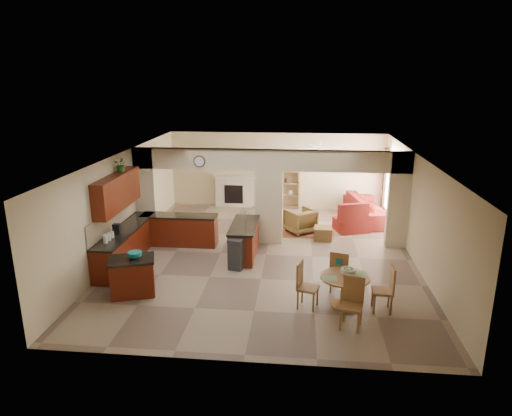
# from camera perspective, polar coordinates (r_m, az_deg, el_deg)

# --- Properties ---
(floor) EXTENTS (10.00, 10.00, 0.00)m
(floor) POSITION_cam_1_polar(r_m,az_deg,el_deg) (12.82, 1.25, -5.85)
(floor) COLOR gray
(floor) RESTS_ON ground
(ceiling) EXTENTS (10.00, 10.00, 0.00)m
(ceiling) POSITION_cam_1_polar(r_m,az_deg,el_deg) (12.05, 1.33, 6.59)
(ceiling) COLOR white
(ceiling) RESTS_ON wall_back
(wall_back) EXTENTS (8.00, 0.00, 8.00)m
(wall_back) POSITION_cam_1_polar(r_m,az_deg,el_deg) (17.21, 2.59, 4.74)
(wall_back) COLOR beige
(wall_back) RESTS_ON floor
(wall_front) EXTENTS (8.00, 0.00, 8.00)m
(wall_front) POSITION_cam_1_polar(r_m,az_deg,el_deg) (7.70, -1.65, -10.07)
(wall_front) COLOR beige
(wall_front) RESTS_ON floor
(wall_left) EXTENTS (0.00, 10.00, 10.00)m
(wall_left) POSITION_cam_1_polar(r_m,az_deg,el_deg) (13.27, -16.20, 0.64)
(wall_left) COLOR beige
(wall_left) RESTS_ON floor
(wall_right) EXTENTS (0.00, 10.00, 10.00)m
(wall_right) POSITION_cam_1_polar(r_m,az_deg,el_deg) (12.71, 19.57, -0.33)
(wall_right) COLOR beige
(wall_right) RESTS_ON floor
(partition_left_pier) EXTENTS (0.60, 0.25, 2.80)m
(partition_left_pier) POSITION_cam_1_polar(r_m,az_deg,el_deg) (14.07, -13.59, 1.70)
(partition_left_pier) COLOR beige
(partition_left_pier) RESTS_ON floor
(partition_center_pier) EXTENTS (0.80, 0.25, 2.20)m
(partition_center_pier) POSITION_cam_1_polar(r_m,az_deg,el_deg) (13.40, 1.62, 0.11)
(partition_center_pier) COLOR beige
(partition_center_pier) RESTS_ON floor
(partition_right_pier) EXTENTS (0.60, 0.25, 2.80)m
(partition_right_pier) POSITION_cam_1_polar(r_m,az_deg,el_deg) (13.58, 17.39, 0.90)
(partition_right_pier) COLOR beige
(partition_right_pier) RESTS_ON floor
(partition_header) EXTENTS (8.00, 0.25, 0.60)m
(partition_header) POSITION_cam_1_polar(r_m,az_deg,el_deg) (13.09, 1.66, 6.02)
(partition_header) COLOR beige
(partition_header) RESTS_ON partition_center_pier
(kitchen_counter) EXTENTS (2.52, 3.29, 1.48)m
(kitchen_counter) POSITION_cam_1_polar(r_m,az_deg,el_deg) (13.07, -13.26, -3.68)
(kitchen_counter) COLOR #461708
(kitchen_counter) RESTS_ON floor
(upper_cabinets) EXTENTS (0.35, 2.40, 0.90)m
(upper_cabinets) POSITION_cam_1_polar(r_m,az_deg,el_deg) (12.36, -16.96, 1.95)
(upper_cabinets) COLOR #461708
(upper_cabinets) RESTS_ON wall_left
(peninsula) EXTENTS (0.70, 1.85, 0.91)m
(peninsula) POSITION_cam_1_polar(r_m,az_deg,el_deg) (12.61, -1.50, -4.01)
(peninsula) COLOR #461708
(peninsula) RESTS_ON floor
(wall_clock) EXTENTS (0.34, 0.03, 0.34)m
(wall_clock) POSITION_cam_1_polar(r_m,az_deg,el_deg) (13.24, -7.10, 5.80)
(wall_clock) COLOR #472917
(wall_clock) RESTS_ON partition_header
(rug) EXTENTS (1.60, 1.30, 0.01)m
(rug) POSITION_cam_1_polar(r_m,az_deg,el_deg) (14.76, 6.55, -2.93)
(rug) COLOR brown
(rug) RESTS_ON floor
(fireplace) EXTENTS (1.60, 0.35, 1.20)m
(fireplace) POSITION_cam_1_polar(r_m,az_deg,el_deg) (17.38, -2.75, 2.20)
(fireplace) COLOR beige
(fireplace) RESTS_ON floor
(shelving_unit) EXTENTS (1.00, 0.32, 1.80)m
(shelving_unit) POSITION_cam_1_polar(r_m,az_deg,el_deg) (17.13, 3.71, 2.95)
(shelving_unit) COLOR olive
(shelving_unit) RESTS_ON floor
(window_a) EXTENTS (0.02, 0.90, 1.90)m
(window_a) POSITION_cam_1_polar(r_m,az_deg,el_deg) (14.92, 17.39, 1.43)
(window_a) COLOR white
(window_a) RESTS_ON wall_right
(window_b) EXTENTS (0.02, 0.90, 1.90)m
(window_b) POSITION_cam_1_polar(r_m,az_deg,el_deg) (16.54, 16.26, 2.92)
(window_b) COLOR white
(window_b) RESTS_ON wall_right
(glazed_door) EXTENTS (0.02, 0.70, 2.10)m
(glazed_door) POSITION_cam_1_polar(r_m,az_deg,el_deg) (15.76, 16.75, 1.69)
(glazed_door) COLOR white
(glazed_door) RESTS_ON wall_right
(drape_a_left) EXTENTS (0.10, 0.28, 2.30)m
(drape_a_left) POSITION_cam_1_polar(r_m,az_deg,el_deg) (14.34, 17.69, 0.83)
(drape_a_left) COLOR #461C1C
(drape_a_left) RESTS_ON wall_right
(drape_a_right) EXTENTS (0.10, 0.28, 2.30)m
(drape_a_right) POSITION_cam_1_polar(r_m,az_deg,el_deg) (15.48, 16.82, 2.00)
(drape_a_right) COLOR #461C1C
(drape_a_right) RESTS_ON wall_right
(drape_b_left) EXTENTS (0.10, 0.28, 2.30)m
(drape_b_left) POSITION_cam_1_polar(r_m,az_deg,el_deg) (15.96, 16.49, 2.44)
(drape_b_left) COLOR #461C1C
(drape_b_left) RESTS_ON wall_right
(drape_b_right) EXTENTS (0.10, 0.28, 2.30)m
(drape_b_right) POSITION_cam_1_polar(r_m,az_deg,el_deg) (17.11, 15.78, 3.39)
(drape_b_right) COLOR #461C1C
(drape_b_right) RESTS_ON wall_right
(ceiling_fan) EXTENTS (1.00, 1.00, 0.10)m
(ceiling_fan) POSITION_cam_1_polar(r_m,az_deg,el_deg) (15.03, 7.98, 7.42)
(ceiling_fan) COLOR white
(ceiling_fan) RESTS_ON ceiling
(kitchen_island) EXTENTS (1.18, 0.99, 0.87)m
(kitchen_island) POSITION_cam_1_polar(r_m,az_deg,el_deg) (10.82, -15.17, -8.23)
(kitchen_island) COLOR #461708
(kitchen_island) RESTS_ON floor
(teal_bowl) EXTENTS (0.31, 0.31, 0.15)m
(teal_bowl) POSITION_cam_1_polar(r_m,az_deg,el_deg) (10.63, -14.91, -5.71)
(teal_bowl) COLOR #127D7F
(teal_bowl) RESTS_ON kitchen_island
(trash_can) EXTENTS (0.42, 0.38, 0.76)m
(trash_can) POSITION_cam_1_polar(r_m,az_deg,el_deg) (11.77, -2.50, -5.93)
(trash_can) COLOR #29292B
(trash_can) RESTS_ON floor
(dining_table) EXTENTS (1.05, 1.05, 0.72)m
(dining_table) POSITION_cam_1_polar(r_m,az_deg,el_deg) (10.06, 10.99, -9.60)
(dining_table) COLOR olive
(dining_table) RESTS_ON floor
(fruit_bowl) EXTENTS (0.32, 0.32, 0.17)m
(fruit_bowl) POSITION_cam_1_polar(r_m,az_deg,el_deg) (10.00, 11.47, -7.78)
(fruit_bowl) COLOR #66A222
(fruit_bowl) RESTS_ON dining_table
(sofa) EXTENTS (2.94, 1.58, 0.81)m
(sofa) POSITION_cam_1_polar(r_m,az_deg,el_deg) (16.24, 13.97, -0.03)
(sofa) COLOR maroon
(sofa) RESTS_ON floor
(chaise) EXTENTS (1.21, 1.10, 0.40)m
(chaise) POSITION_cam_1_polar(r_m,az_deg,el_deg) (15.00, 11.83, -2.07)
(chaise) COLOR maroon
(chaise) RESTS_ON floor
(armchair) EXTENTS (1.15, 1.15, 0.76)m
(armchair) POSITION_cam_1_polar(r_m,az_deg,el_deg) (14.57, 5.56, -1.59)
(armchair) COLOR #9A321C
(armchair) RESTS_ON floor
(ottoman) EXTENTS (0.55, 0.55, 0.39)m
(ottoman) POSITION_cam_1_polar(r_m,az_deg,el_deg) (14.08, 8.37, -3.14)
(ottoman) COLOR #9A321C
(ottoman) RESTS_ON floor
(plant) EXTENTS (0.39, 0.35, 0.39)m
(plant) POSITION_cam_1_polar(r_m,az_deg,el_deg) (12.57, -16.55, 5.23)
(plant) COLOR #1C5215
(plant) RESTS_ON upper_cabinets
(chair_north) EXTENTS (0.52, 0.52, 1.02)m
(chair_north) POSITION_cam_1_polar(r_m,az_deg,el_deg) (10.62, 10.39, -7.70)
(chair_north) COLOR olive
(chair_north) RESTS_ON floor
(chair_east) EXTENTS (0.44, 0.43, 1.02)m
(chair_east) POSITION_cam_1_polar(r_m,az_deg,el_deg) (10.07, 16.05, -9.47)
(chair_east) COLOR olive
(chair_east) RESTS_ON floor
(chair_south) EXTENTS (0.52, 0.52, 1.02)m
(chair_south) POSITION_cam_1_polar(r_m,az_deg,el_deg) (9.36, 11.96, -11.21)
(chair_south) COLOR olive
(chair_south) RESTS_ON floor
(chair_west) EXTENTS (0.52, 0.52, 1.02)m
(chair_west) POSITION_cam_1_polar(r_m,az_deg,el_deg) (9.92, 6.05, -9.30)
(chair_west) COLOR olive
(chair_west) RESTS_ON floor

